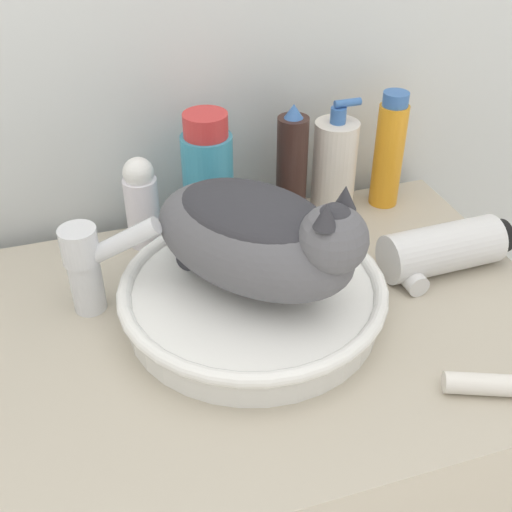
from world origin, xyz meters
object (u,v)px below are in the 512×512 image
Objects in this scene: shampoo_bottle_tall at (389,152)px; faucet at (91,263)px; hair_dryer at (441,250)px; cat at (258,234)px; hairspray_can_black at (292,168)px; cream_tube at (504,385)px; soap_pump_bottle at (334,167)px; deodorant_stick at (142,202)px; mouthwash_bottle at (208,178)px.

faucet is at bearing -164.43° from shampoo_bottle_tall.
hair_dryer is at bearing 13.67° from faucet.
faucet is (-0.21, 0.08, -0.06)m from cat.
shampoo_bottle_tall is 0.17m from hairspray_can_black.
hairspray_can_black is 0.46m from cream_tube.
soap_pump_bottle reaches higher than cream_tube.
deodorant_stick reaches higher than cream_tube.
shampoo_bottle_tall is at bearing 84.94° from hair_dryer.
soap_pump_bottle reaches higher than hair_dryer.
mouthwash_bottle is at bearing -180.00° from shampoo_bottle_tall.
shampoo_bottle_tall reaches higher than soap_pump_bottle.
hairspray_can_black is 0.26m from hair_dryer.
cat is 2.42× the size of deodorant_stick.
cat is 0.23m from faucet.
mouthwash_bottle reaches higher than deodorant_stick.
deodorant_stick is (0.09, 0.14, -0.00)m from faucet.
hair_dryer is (-0.01, -0.20, -0.06)m from shampoo_bottle_tall.
cat reaches higher than shampoo_bottle_tall.
cat is 1.79× the size of hair_dryer.
soap_pump_bottle reaches higher than deodorant_stick.
hair_dryer is (0.16, -0.20, -0.06)m from hairspray_can_black.
faucet is 0.75× the size of shampoo_bottle_tall.
cat is 1.76× the size of mouthwash_bottle.
shampoo_bottle_tall is at bearing 81.18° from cream_tube.
deodorant_stick is at bearing 168.07° from cat.
cream_tube is (0.24, -0.44, -0.08)m from mouthwash_bottle.
cream_tube is 0.25m from hair_dryer.
deodorant_stick is at bearing 151.60° from hair_dryer.
cat is at bearing -119.88° from hairspray_can_black.
soap_pump_bottle is (0.41, 0.14, 0.01)m from faucet.
cat is 0.30m from soap_pump_bottle.
hair_dryer is (0.30, -0.20, -0.06)m from mouthwash_bottle.
soap_pump_bottle is (0.21, 0.00, -0.01)m from mouthwash_bottle.
cream_tube is at bearing -61.59° from mouthwash_bottle.
hair_dryer is at bearing -51.86° from hairspray_can_black.
mouthwash_bottle is at bearing 118.41° from cream_tube.
faucet is 0.24m from mouthwash_bottle.
mouthwash_bottle is 0.51m from cream_tube.
faucet is 0.50m from hair_dryer.
deodorant_stick is at bearing 180.00° from mouthwash_bottle.
deodorant_stick is at bearing 180.00° from hairspray_can_black.
hair_dryer reaches higher than cream_tube.
faucet is 0.74× the size of hairspray_can_black.
shampoo_bottle_tall is 0.21m from hair_dryer.
cat is at bearing -177.81° from hair_dryer.
mouthwash_bottle is 1.51× the size of cream_tube.
shampoo_bottle_tall reaches higher than deodorant_stick.
faucet is 0.75× the size of hair_dryer.
hairspray_can_black is 0.14m from mouthwash_bottle.
cream_tube is (-0.07, -0.44, -0.08)m from shampoo_bottle_tall.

